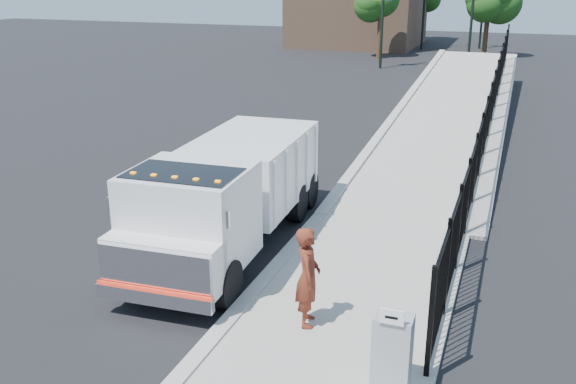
% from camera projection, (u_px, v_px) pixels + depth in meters
% --- Properties ---
extents(ground, '(120.00, 120.00, 0.00)m').
position_uv_depth(ground, '(261.00, 288.00, 12.80)').
color(ground, black).
rests_on(ground, ground).
extents(sidewalk, '(3.55, 12.00, 0.12)m').
position_uv_depth(sidewalk, '(325.00, 358.00, 10.39)').
color(sidewalk, '#9E998E').
rests_on(sidewalk, ground).
extents(curb, '(0.30, 12.00, 0.16)m').
position_uv_depth(curb, '(217.00, 335.00, 11.00)').
color(curb, '#ADAAA3').
rests_on(curb, ground).
extents(ramp, '(3.95, 24.06, 3.19)m').
position_uv_depth(ramp, '(456.00, 125.00, 26.34)').
color(ramp, '#9E998E').
rests_on(ramp, ground).
extents(iron_fence, '(0.10, 28.00, 1.80)m').
position_uv_depth(iron_fence, '(488.00, 127.00, 22.04)').
color(iron_fence, black).
rests_on(iron_fence, ground).
extents(truck, '(2.64, 7.28, 2.46)m').
position_uv_depth(truck, '(227.00, 191.00, 14.16)').
color(truck, black).
rests_on(truck, ground).
extents(worker, '(0.61, 0.76, 1.81)m').
position_uv_depth(worker, '(308.00, 277.00, 11.01)').
color(worker, maroon).
rests_on(worker, sidewalk).
extents(utility_cabinet, '(0.55, 0.40, 1.25)m').
position_uv_depth(utility_cabinet, '(392.00, 354.00, 9.27)').
color(utility_cabinet, gray).
rests_on(utility_cabinet, sidewalk).
extents(arrow_sign, '(0.35, 0.04, 0.22)m').
position_uv_depth(arrow_sign, '(392.00, 317.00, 8.84)').
color(arrow_sign, white).
rests_on(arrow_sign, utility_cabinet).
extents(tree_0, '(2.65, 2.65, 5.33)m').
position_uv_depth(tree_0, '(381.00, 2.00, 45.04)').
color(tree_0, '#382314').
rests_on(tree_0, ground).
extents(tree_1, '(2.76, 2.76, 5.38)m').
position_uv_depth(tree_1, '(489.00, 1.00, 45.60)').
color(tree_1, '#382314').
rests_on(tree_1, ground).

